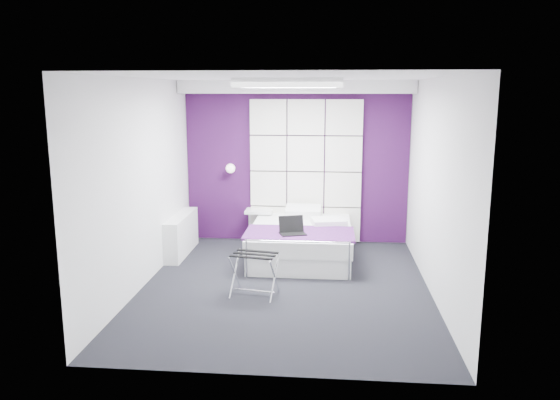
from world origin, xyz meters
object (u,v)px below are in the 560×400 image
at_px(bed, 301,241).
at_px(laptop, 293,230).
at_px(wall_lamp, 231,168).
at_px(radiator, 181,235).
at_px(luggage_rack, 255,275).
at_px(nightstand, 259,211).

distance_m(bed, laptop, 0.60).
height_order(wall_lamp, radiator, wall_lamp).
distance_m(wall_lamp, bed, 1.73).
relative_size(wall_lamp, laptop, 0.43).
bearing_deg(luggage_rack, radiator, 140.36).
relative_size(luggage_rack, laptop, 1.53).
xyz_separation_m(wall_lamp, luggage_rack, (0.70, -2.37, -0.96)).
relative_size(radiator, luggage_rack, 2.27).
distance_m(wall_lamp, laptop, 1.85).
bearing_deg(radiator, luggage_rack, -50.10).
bearing_deg(laptop, nightstand, 97.68).
xyz_separation_m(nightstand, laptop, (0.64, -1.31, 0.04)).
relative_size(radiator, laptop, 3.48).
distance_m(luggage_rack, laptop, 1.14).
xyz_separation_m(wall_lamp, laptop, (1.10, -1.35, -0.65)).
height_order(wall_lamp, luggage_rack, wall_lamp).
bearing_deg(wall_lamp, bed, -35.16).
distance_m(wall_lamp, nightstand, 0.83).
bearing_deg(bed, nightstand, 132.42).
bearing_deg(laptop, bed, 62.04).
bearing_deg(nightstand, radiator, -146.75).
bearing_deg(laptop, wall_lamp, 110.79).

